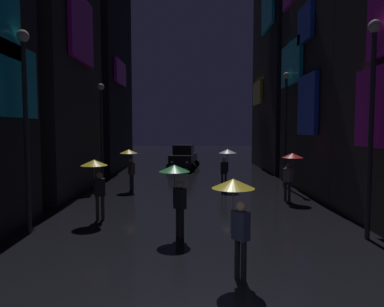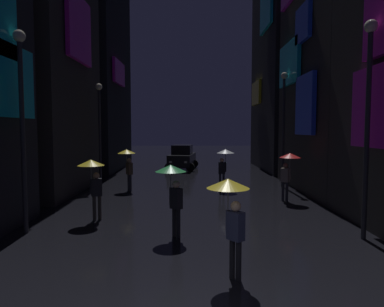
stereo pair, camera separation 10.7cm
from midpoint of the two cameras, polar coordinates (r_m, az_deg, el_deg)
name	(u,v)px [view 2 (the right image)]	position (r m, az deg, el deg)	size (l,w,h in m)	color
building_left_far	(96,35)	(28.91, -15.63, 18.46)	(4.25, 8.65, 20.80)	black
building_right_mid	(340,55)	(19.46, 23.64, 14.82)	(4.25, 7.85, 13.77)	#33302D
building_right_far	(289,19)	(29.39, 16.03, 20.68)	(4.25, 8.97, 23.23)	#232328
pedestrian_foreground_left_red	(290,163)	(15.42, 16.20, -1.60)	(0.90, 0.90, 2.12)	#2D2D38
pedestrian_midstreet_centre_yellow	(94,173)	(12.15, -15.73, -3.09)	(0.90, 0.90, 2.12)	#38332D
pedestrian_far_right_clear	(226,158)	(17.67, 5.82, -0.75)	(0.90, 0.90, 2.12)	#2D2D38
pedestrian_near_crossing_yellow	(129,158)	(17.71, -10.30, -0.79)	(0.90, 0.90, 2.12)	#2D2D38
pedestrian_foreground_right_green	(174,180)	(9.97, -2.74, -4.49)	(0.90, 0.90, 2.12)	black
pedestrian_midstreet_left_yellow	(232,200)	(7.25, 7.09, -7.77)	(0.90, 0.90, 2.12)	black
car_distant	(184,158)	(26.77, -1.29, -0.68)	(2.58, 4.30, 1.92)	black
streetlamp_left_far	(101,123)	(19.42, -14.76, 5.00)	(0.36, 0.36, 5.63)	#2D2D33
streetlamp_right_near	(370,106)	(10.88, 27.77, 7.03)	(0.36, 0.36, 6.17)	#2D2D33
streetlamp_right_far	(285,117)	(19.17, 15.42, 5.91)	(0.36, 0.36, 6.19)	#2D2D33
streetlamp_left_near	(23,109)	(11.39, -26.03, 6.62)	(0.36, 0.36, 6.05)	#2D2D33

